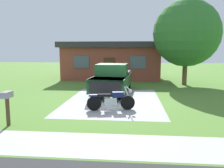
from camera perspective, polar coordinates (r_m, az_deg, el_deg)
The scene contains 8 objects.
ground_plane at distance 12.61m, azimuth 0.40°, elevation -4.12°, with size 80.00×80.00×0.00m, color #4E7A2D.
driveway_pad at distance 12.61m, azimuth 0.40°, elevation -4.11°, with size 5.03×7.29×0.01m, color #A1A1A1.
sidewalk_strip at distance 6.91m, azimuth -3.97°, elevation -14.79°, with size 36.00×1.80×0.01m, color #A9A9A4.
motorcycle at distance 10.53m, azimuth -0.17°, elevation -3.98°, with size 2.19×0.80×1.09m.
pickup_truck at distance 14.72m, azimuth 0.31°, elevation 1.43°, with size 2.37×5.74×1.90m.
mailbox at distance 9.07m, azimuth -24.64°, elevation -3.49°, with size 0.26×0.48×1.26m.
shade_tree at distance 19.15m, azimuth 18.02°, elevation 11.88°, with size 5.17×5.17×6.63m.
neighbor_house at distance 22.84m, azimuth -0.02°, elevation 5.98°, with size 9.60×5.60×3.50m.
Camera 1 is at (1.04, -12.28, 2.71)m, focal length 36.80 mm.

